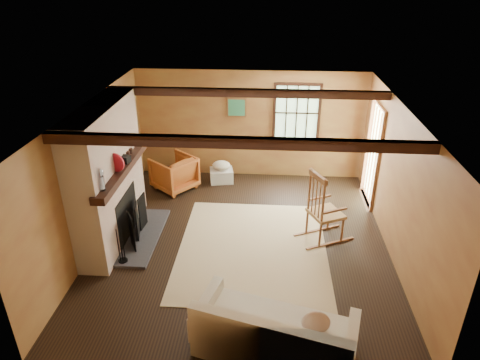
# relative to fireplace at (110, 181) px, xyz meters

# --- Properties ---
(ground) EXTENTS (5.50, 5.50, 0.00)m
(ground) POSITION_rel_fireplace_xyz_m (2.23, 0.00, -1.10)
(ground) COLOR black
(ground) RESTS_ON ground
(room_envelope) EXTENTS (5.02, 5.52, 2.44)m
(room_envelope) POSITION_rel_fireplace_xyz_m (2.45, 0.26, 0.53)
(room_envelope) COLOR olive
(room_envelope) RESTS_ON ground
(fireplace) EXTENTS (1.02, 2.30, 2.40)m
(fireplace) POSITION_rel_fireplace_xyz_m (0.00, 0.00, 0.00)
(fireplace) COLOR #935739
(fireplace) RESTS_ON ground
(rug) EXTENTS (2.50, 3.00, 0.01)m
(rug) POSITION_rel_fireplace_xyz_m (2.43, -0.20, -1.10)
(rug) COLOR tan
(rug) RESTS_ON ground
(rocking_chair) EXTENTS (1.06, 0.85, 1.30)m
(rocking_chair) POSITION_rel_fireplace_xyz_m (3.62, 0.20, -0.55)
(rocking_chair) COLOR tan
(rocking_chair) RESTS_ON ground
(sofa) EXTENTS (2.09, 1.33, 0.78)m
(sofa) POSITION_rel_fireplace_xyz_m (2.78, -2.40, -0.82)
(sofa) COLOR silver
(sofa) RESTS_ON ground
(firewood_pile) EXTENTS (0.61, 0.11, 0.22)m
(firewood_pile) POSITION_rel_fireplace_xyz_m (0.21, 2.60, -0.99)
(firewood_pile) COLOR #543324
(firewood_pile) RESTS_ON ground
(laundry_basket) EXTENTS (0.56, 0.47, 0.30)m
(laundry_basket) POSITION_rel_fireplace_xyz_m (1.62, 2.31, -0.95)
(laundry_basket) COLOR silver
(laundry_basket) RESTS_ON ground
(basket_pillow) EXTENTS (0.44, 0.38, 0.20)m
(basket_pillow) POSITION_rel_fireplace_xyz_m (1.62, 2.31, -0.70)
(basket_pillow) COLOR silver
(basket_pillow) RESTS_ON laundry_basket
(armchair) EXTENTS (1.12, 1.12, 0.74)m
(armchair) POSITION_rel_fireplace_xyz_m (0.64, 1.92, -0.74)
(armchair) COLOR #BF6026
(armchair) RESTS_ON ground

